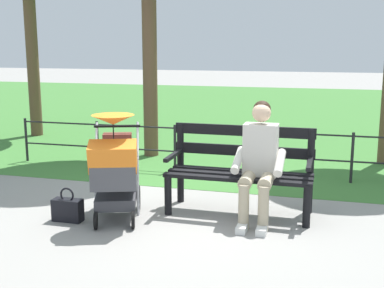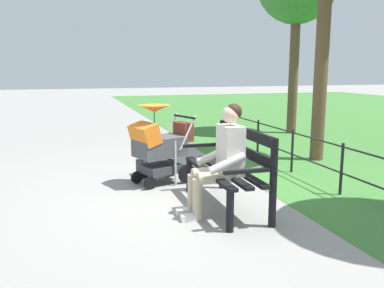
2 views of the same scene
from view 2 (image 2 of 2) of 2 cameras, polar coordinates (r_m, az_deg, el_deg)
The scene contains 6 objects.
ground_plane at distance 5.63m, azimuth 1.92°, elevation -6.70°, with size 60.00×60.00×0.00m, color gray.
park_bench at distance 4.97m, azimuth 5.52°, elevation -2.78°, with size 1.60×0.61×0.96m.
person_on_bench at distance 4.65m, azimuth 4.09°, elevation -1.78°, with size 0.53×0.74×1.28m.
stroller at distance 5.93m, azimuth -4.59°, elevation 0.08°, with size 0.75×0.99×1.15m.
handbag at distance 6.47m, azimuth -6.95°, elevation -3.32°, with size 0.32×0.14×0.37m.
park_fence at distance 6.25m, azimuth 16.65°, elevation -1.47°, with size 6.30×0.04×0.70m.
Camera 2 is at (-5.09, 1.74, 1.66)m, focal length 38.46 mm.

